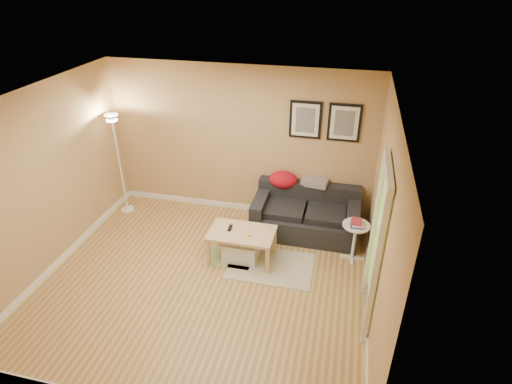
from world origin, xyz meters
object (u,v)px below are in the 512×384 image
Objects in this scene: storage_bin at (241,250)px; coffee_table at (242,245)px; book_stack at (357,223)px; sofa at (306,213)px; side_table at (354,242)px; floor_lamp at (120,168)px.

coffee_table is at bearing 45.38° from storage_bin.
storage_bin is 1.76m from book_stack.
storage_bin is (-0.85, -0.93, -0.21)m from sofa.
sofa is 1.76× the size of coffee_table.
storage_bin is 0.86× the size of side_table.
side_table is at bearing 13.32° from storage_bin.
coffee_table is (-0.84, -0.91, -0.13)m from sofa.
coffee_table reaches higher than storage_bin.
book_stack reaches higher than storage_bin.
sofa is at bearing 0.88° from floor_lamp.
coffee_table is 4.23× the size of book_stack.
sofa is 1.25m from coffee_table.
sofa is 0.96m from side_table.
book_stack is (0.79, -0.55, 0.28)m from sofa.
book_stack is at bearing -83.63° from side_table.
coffee_table is 1.72m from book_stack.
floor_lamp is at bearing 173.08° from side_table.
coffee_table is 1.67m from side_table.
floor_lamp is at bearing 159.74° from storage_bin.
book_stack is (1.63, 0.37, 0.41)m from coffee_table.
floor_lamp is (-2.39, 0.86, 0.62)m from coffee_table.
book_stack is (1.65, 0.38, 0.49)m from storage_bin.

